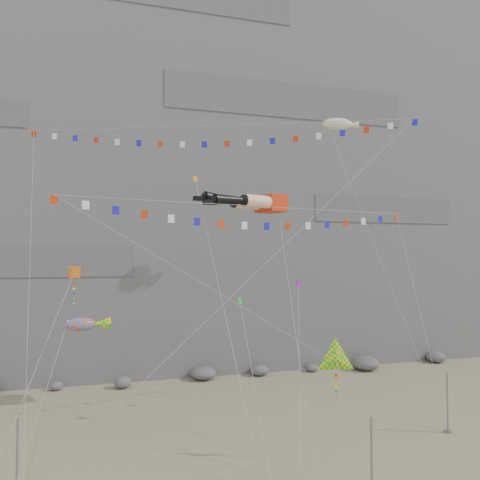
% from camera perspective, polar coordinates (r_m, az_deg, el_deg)
% --- Properties ---
extents(ground, '(120.00, 120.00, 0.00)m').
position_cam_1_polar(ground, '(33.94, 1.86, -23.53)').
color(ground, gray).
rests_on(ground, ground).
extents(cliff, '(80.00, 28.00, 50.00)m').
position_cam_1_polar(cliff, '(64.10, -7.17, 9.20)').
color(cliff, slate).
rests_on(cliff, ground).
extents(talus_boulders, '(60.00, 3.00, 1.20)m').
position_cam_1_polar(talus_boulders, '(49.48, -4.48, -15.93)').
color(talus_boulders, slate).
rests_on(talus_boulders, ground).
extents(anchor_pole_left, '(0.12, 0.12, 3.87)m').
position_cam_1_polar(anchor_pole_left, '(29.46, -25.53, -22.68)').
color(anchor_pole_left, gray).
rests_on(anchor_pole_left, ground).
extents(anchor_pole_center, '(0.12, 0.12, 4.33)m').
position_cam_1_polar(anchor_pole_center, '(26.78, 15.75, -24.45)').
color(anchor_pole_center, gray).
rests_on(anchor_pole_center, ground).
extents(anchor_pole_right, '(0.12, 0.12, 4.20)m').
position_cam_1_polar(anchor_pole_right, '(37.98, 23.97, -17.66)').
color(anchor_pole_right, gray).
rests_on(anchor_pole_right, ground).
extents(legs_kite, '(7.97, 14.80, 21.52)m').
position_cam_1_polar(legs_kite, '(37.28, 1.26, 4.63)').
color(legs_kite, red).
rests_on(legs_kite, ground).
extents(flag_banner_upper, '(31.12, 19.49, 30.17)m').
position_cam_1_polar(flag_banner_upper, '(42.07, -3.00, 13.77)').
color(flag_banner_upper, red).
rests_on(flag_banner_upper, ground).
extents(flag_banner_lower, '(27.52, 6.98, 21.22)m').
position_cam_1_polar(flag_banner_lower, '(34.78, 1.96, 4.11)').
color(flag_banner_lower, red).
rests_on(flag_banner_lower, ground).
extents(harlequin_kite, '(4.65, 9.17, 14.52)m').
position_cam_1_polar(harlequin_kite, '(33.72, -19.58, -3.83)').
color(harlequin_kite, red).
rests_on(harlequin_kite, ground).
extents(fish_windsock, '(4.80, 4.74, 9.66)m').
position_cam_1_polar(fish_windsock, '(30.14, -18.87, -9.76)').
color(fish_windsock, '#E43C0B').
rests_on(fish_windsock, ground).
extents(delta_kite, '(2.72, 4.81, 8.19)m').
position_cam_1_polar(delta_kite, '(29.82, 11.64, -14.07)').
color(delta_kite, yellow).
rests_on(delta_kite, ground).
extents(blimp_windsock, '(4.52, 12.66, 27.75)m').
position_cam_1_polar(blimp_windsock, '(47.07, 11.81, 13.57)').
color(blimp_windsock, beige).
rests_on(blimp_windsock, ground).
extents(small_kite_a, '(1.79, 14.07, 23.12)m').
position_cam_1_polar(small_kite_a, '(38.16, -5.32, 6.71)').
color(small_kite_a, orange).
rests_on(small_kite_a, ground).
extents(small_kite_b, '(5.07, 11.01, 15.20)m').
position_cam_1_polar(small_kite_b, '(37.95, 7.12, -5.50)').
color(small_kite_b, purple).
rests_on(small_kite_b, ground).
extents(small_kite_c, '(1.94, 11.42, 14.16)m').
position_cam_1_polar(small_kite_c, '(34.90, 0.03, -7.69)').
color(small_kite_c, green).
rests_on(small_kite_c, ground).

